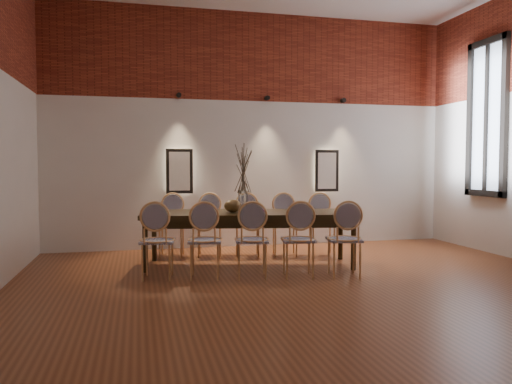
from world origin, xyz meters
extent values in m
cube|color=brown|center=(0.00, 0.00, -0.01)|extent=(7.00, 7.00, 0.02)
cube|color=silver|center=(0.00, 3.55, 2.00)|extent=(7.00, 0.10, 4.00)
cube|color=maroon|center=(0.00, 3.48, 3.25)|extent=(7.00, 0.02, 1.50)
cube|color=#FFEAC6|center=(-1.30, 3.45, 1.30)|extent=(0.36, 0.06, 0.66)
cube|color=#FFEAC6|center=(1.30, 3.45, 1.30)|extent=(0.36, 0.06, 0.66)
cylinder|color=black|center=(-1.30, 3.42, 2.55)|extent=(0.08, 0.10, 0.08)
cylinder|color=black|center=(0.20, 3.42, 2.55)|extent=(0.08, 0.10, 0.08)
cylinder|color=black|center=(1.60, 3.42, 2.55)|extent=(0.08, 0.10, 0.08)
cube|color=silver|center=(3.46, 2.00, 2.15)|extent=(0.02, 0.78, 2.38)
cube|color=black|center=(3.44, 2.00, 2.15)|extent=(0.08, 0.90, 2.50)
cube|color=black|center=(3.44, 2.00, 2.15)|extent=(0.06, 0.06, 2.40)
cube|color=#332510|center=(-0.47, 1.84, 0.38)|extent=(3.03, 1.44, 0.75)
cylinder|color=silver|center=(-0.55, 1.85, 0.90)|extent=(0.14, 0.14, 0.30)
ellipsoid|color=brown|center=(-0.70, 1.83, 0.84)|extent=(0.24, 0.24, 0.18)
cube|color=#992D85|center=(-0.39, 1.83, 0.77)|extent=(0.29, 0.22, 0.03)
camera|label=1|loc=(-1.98, -4.91, 1.41)|focal=35.00mm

